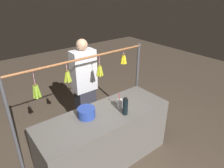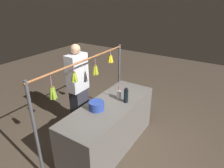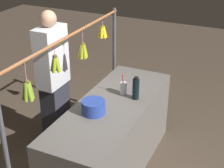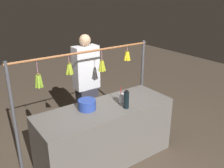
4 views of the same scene
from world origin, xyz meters
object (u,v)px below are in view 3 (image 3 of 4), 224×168
(water_bottle, at_px, (136,89))
(vendor_person, at_px, (54,82))
(blue_bucket, at_px, (93,107))
(drink_cup, at_px, (123,88))

(water_bottle, height_order, vendor_person, vendor_person)
(water_bottle, relative_size, vendor_person, 0.15)
(blue_bucket, xyz_separation_m, vendor_person, (-0.43, -0.76, -0.07))
(water_bottle, bearing_deg, blue_bucket, -30.87)
(water_bottle, bearing_deg, drink_cup, -105.09)
(drink_cup, distance_m, vendor_person, 0.87)
(water_bottle, bearing_deg, vendor_person, -88.98)
(water_bottle, height_order, drink_cup, water_bottle)
(blue_bucket, xyz_separation_m, drink_cup, (-0.49, 0.11, 0.00))
(blue_bucket, distance_m, drink_cup, 0.50)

